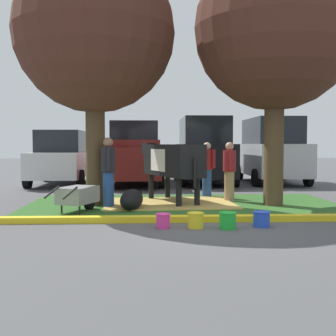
{
  "coord_description": "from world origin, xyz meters",
  "views": [
    {
      "loc": [
        -1.16,
        -8.56,
        1.51
      ],
      "look_at": [
        -0.59,
        2.89,
        0.9
      ],
      "focal_mm": 47.68,
      "sensor_mm": 36.0,
      "label": 1
    }
  ],
  "objects_px": {
    "pickup_truck_maroon": "(134,155)",
    "suv_dark_grey": "(271,150)",
    "bucket_pink": "(163,220)",
    "suv_black": "(204,151)",
    "cow_holstein": "(171,160)",
    "bucket_blue": "(261,219)",
    "bucket_green": "(228,220)",
    "shade_tree_right": "(275,30)",
    "calf_lying": "(132,200)",
    "wheelbarrow": "(78,195)",
    "person_visitor_near": "(108,170)",
    "bucket_yellow": "(196,220)",
    "person_handler": "(229,170)",
    "person_visitor_far": "(207,168)",
    "sedan_blue": "(62,158)",
    "shade_tree_left": "(94,33)"
  },
  "relations": [
    {
      "from": "bucket_pink",
      "to": "bucket_yellow",
      "type": "distance_m",
      "value": 0.59
    },
    {
      "from": "wheelbarrow",
      "to": "bucket_blue",
      "type": "xyz_separation_m",
      "value": [
        3.6,
        -1.84,
        -0.24
      ]
    },
    {
      "from": "bucket_pink",
      "to": "pickup_truck_maroon",
      "type": "bearing_deg",
      "value": 94.84
    },
    {
      "from": "wheelbarrow",
      "to": "sedan_blue",
      "type": "relative_size",
      "value": 0.36
    },
    {
      "from": "bucket_green",
      "to": "sedan_blue",
      "type": "bearing_deg",
      "value": 117.0
    },
    {
      "from": "person_handler",
      "to": "bucket_blue",
      "type": "xyz_separation_m",
      "value": [
        -0.08,
        -3.6,
        -0.69
      ]
    },
    {
      "from": "calf_lying",
      "to": "suv_dark_grey",
      "type": "bearing_deg",
      "value": 53.25
    },
    {
      "from": "wheelbarrow",
      "to": "bucket_blue",
      "type": "distance_m",
      "value": 4.05
    },
    {
      "from": "person_handler",
      "to": "sedan_blue",
      "type": "relative_size",
      "value": 0.35
    },
    {
      "from": "suv_dark_grey",
      "to": "bucket_blue",
      "type": "bearing_deg",
      "value": -106.84
    },
    {
      "from": "cow_holstein",
      "to": "person_handler",
      "type": "distance_m",
      "value": 1.58
    },
    {
      "from": "wheelbarrow",
      "to": "suv_black",
      "type": "relative_size",
      "value": 0.34
    },
    {
      "from": "person_visitor_far",
      "to": "wheelbarrow",
      "type": "relative_size",
      "value": 0.99
    },
    {
      "from": "person_visitor_near",
      "to": "wheelbarrow",
      "type": "relative_size",
      "value": 1.05
    },
    {
      "from": "bucket_pink",
      "to": "suv_black",
      "type": "relative_size",
      "value": 0.06
    },
    {
      "from": "cow_holstein",
      "to": "bucket_green",
      "type": "bearing_deg",
      "value": -77.42
    },
    {
      "from": "bucket_green",
      "to": "sedan_blue",
      "type": "relative_size",
      "value": 0.07
    },
    {
      "from": "bucket_blue",
      "to": "suv_black",
      "type": "bearing_deg",
      "value": 89.27
    },
    {
      "from": "shade_tree_right",
      "to": "suv_dark_grey",
      "type": "distance_m",
      "value": 7.32
    },
    {
      "from": "cow_holstein",
      "to": "shade_tree_right",
      "type": "bearing_deg",
      "value": -15.83
    },
    {
      "from": "pickup_truck_maroon",
      "to": "suv_dark_grey",
      "type": "height_order",
      "value": "suv_dark_grey"
    },
    {
      "from": "person_visitor_near",
      "to": "bucket_yellow",
      "type": "bearing_deg",
      "value": -55.87
    },
    {
      "from": "bucket_green",
      "to": "person_handler",
      "type": "bearing_deg",
      "value": 78.93
    },
    {
      "from": "shade_tree_right",
      "to": "bucket_pink",
      "type": "height_order",
      "value": "shade_tree_right"
    },
    {
      "from": "shade_tree_right",
      "to": "pickup_truck_maroon",
      "type": "height_order",
      "value": "shade_tree_right"
    },
    {
      "from": "wheelbarrow",
      "to": "suv_dark_grey",
      "type": "relative_size",
      "value": 0.34
    },
    {
      "from": "shade_tree_right",
      "to": "bucket_pink",
      "type": "relative_size",
      "value": 22.6
    },
    {
      "from": "bucket_pink",
      "to": "pickup_truck_maroon",
      "type": "height_order",
      "value": "pickup_truck_maroon"
    },
    {
      "from": "cow_holstein",
      "to": "bucket_pink",
      "type": "relative_size",
      "value": 10.9
    },
    {
      "from": "calf_lying",
      "to": "wheelbarrow",
      "type": "distance_m",
      "value": 1.23
    },
    {
      "from": "cow_holstein",
      "to": "calf_lying",
      "type": "distance_m",
      "value": 1.79
    },
    {
      "from": "bucket_pink",
      "to": "suv_black",
      "type": "bearing_deg",
      "value": 78.13
    },
    {
      "from": "calf_lying",
      "to": "person_visitor_near",
      "type": "bearing_deg",
      "value": 147.01
    },
    {
      "from": "cow_holstein",
      "to": "person_visitor_far",
      "type": "relative_size",
      "value": 1.92
    },
    {
      "from": "person_handler",
      "to": "suv_dark_grey",
      "type": "xyz_separation_m",
      "value": [
        2.7,
        5.59,
        0.43
      ]
    },
    {
      "from": "suv_dark_grey",
      "to": "cow_holstein",
      "type": "bearing_deg",
      "value": -126.49
    },
    {
      "from": "wheelbarrow",
      "to": "shade_tree_right",
      "type": "bearing_deg",
      "value": 11.08
    },
    {
      "from": "person_visitor_near",
      "to": "wheelbarrow",
      "type": "xyz_separation_m",
      "value": [
        -0.6,
        -0.73,
        -0.51
      ]
    },
    {
      "from": "shade_tree_right",
      "to": "person_visitor_near",
      "type": "bearing_deg",
      "value": -177.5
    },
    {
      "from": "shade_tree_right",
      "to": "bucket_green",
      "type": "distance_m",
      "value": 5.3
    },
    {
      "from": "calf_lying",
      "to": "person_visitor_near",
      "type": "relative_size",
      "value": 0.8
    },
    {
      "from": "wheelbarrow",
      "to": "bucket_green",
      "type": "bearing_deg",
      "value": -34.46
    },
    {
      "from": "wheelbarrow",
      "to": "shade_tree_left",
      "type": "bearing_deg",
      "value": 77.98
    },
    {
      "from": "wheelbarrow",
      "to": "suv_dark_grey",
      "type": "distance_m",
      "value": 9.77
    },
    {
      "from": "person_visitor_far",
      "to": "suv_black",
      "type": "bearing_deg",
      "value": 83.73
    },
    {
      "from": "person_visitor_near",
      "to": "bucket_pink",
      "type": "xyz_separation_m",
      "value": [
        1.2,
        -2.6,
        -0.76
      ]
    },
    {
      "from": "bucket_green",
      "to": "bucket_pink",
      "type": "bearing_deg",
      "value": 172.73
    },
    {
      "from": "bucket_blue",
      "to": "suv_black",
      "type": "height_order",
      "value": "suv_black"
    },
    {
      "from": "cow_holstein",
      "to": "bucket_yellow",
      "type": "xyz_separation_m",
      "value": [
        0.25,
        -3.51,
        -0.95
      ]
    },
    {
      "from": "suv_black",
      "to": "cow_holstein",
      "type": "bearing_deg",
      "value": -105.61
    }
  ]
}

